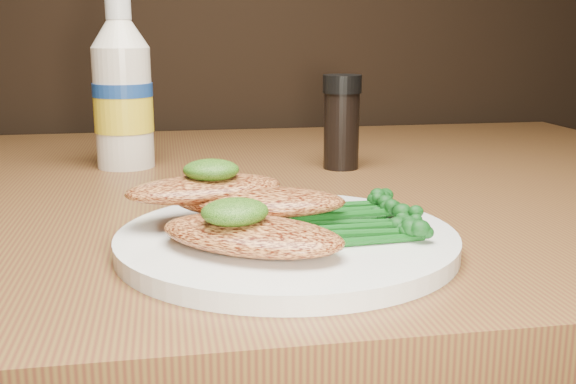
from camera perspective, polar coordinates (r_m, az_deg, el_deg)
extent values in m
cylinder|color=white|center=(0.51, -0.09, -4.03)|extent=(0.25, 0.25, 0.01)
ellipsoid|color=#CD7F41|center=(0.47, -3.06, -3.55)|extent=(0.15, 0.13, 0.02)
ellipsoid|color=#CD7F41|center=(0.52, -2.24, -0.80)|extent=(0.14, 0.09, 0.02)
ellipsoid|color=#CD7F41|center=(0.53, -6.90, 0.28)|extent=(0.13, 0.09, 0.02)
ellipsoid|color=black|center=(0.46, -4.41, -1.65)|extent=(0.06, 0.06, 0.02)
ellipsoid|color=black|center=(0.53, -6.37, 1.82)|extent=(0.05, 0.05, 0.02)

